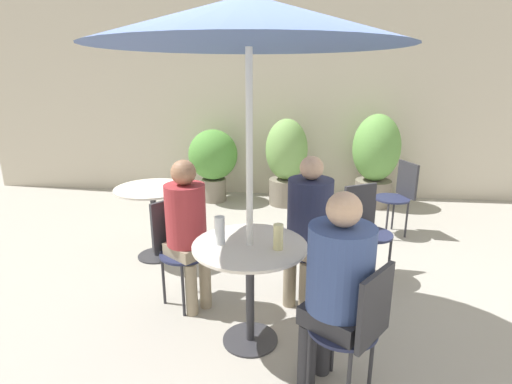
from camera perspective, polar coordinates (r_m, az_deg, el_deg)
ground_plane at (r=3.13m, az=4.11°, el=-19.96°), size 20.00×20.00×0.00m
storefront_wall at (r=6.23m, az=5.63°, el=13.11°), size 10.00×0.06×3.00m
cafe_table_near at (r=2.78m, az=-0.87°, el=-10.66°), size 0.78×0.78×0.76m
cafe_table_far at (r=4.22m, az=-14.45°, el=-1.69°), size 0.76×0.76×0.76m
bistro_chair_0 at (r=2.40m, az=14.33°, el=-17.61°), size 0.47×0.46×0.88m
bistro_chair_1 at (r=3.40m, az=8.81°, el=-6.68°), size 0.46×0.47×0.88m
bistro_chair_2 at (r=3.37m, az=-11.17°, el=-6.96°), size 0.47×0.46×0.88m
bistro_chair_3 at (r=3.85m, az=15.25°, el=-4.26°), size 0.45×0.46×0.88m
bistro_chair_4 at (r=4.99m, az=19.80°, el=0.09°), size 0.45×0.44×0.88m
seated_person_0 at (r=2.35m, az=11.50°, el=-12.19°), size 0.47×0.47×1.26m
seated_person_1 at (r=3.21m, az=7.51°, el=-4.01°), size 0.45×0.45×1.26m
seated_person_2 at (r=3.19m, az=-9.82°, el=-4.29°), size 0.40×0.40×1.24m
beer_glass_0 at (r=2.69m, az=-5.19°, el=-5.49°), size 0.07×0.07×0.19m
beer_glass_1 at (r=2.61m, az=3.20°, el=-6.41°), size 0.07×0.07×0.17m
potted_plant_0 at (r=5.98m, az=-6.14°, el=4.81°), size 0.73×0.73×1.08m
potted_plant_1 at (r=5.81m, az=4.36°, el=4.73°), size 0.60×0.60×1.26m
potted_plant_2 at (r=5.98m, az=16.72°, el=4.87°), size 0.67×0.67×1.33m
umbrella at (r=2.49m, az=-1.04°, el=23.17°), size 1.89×1.89×2.29m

